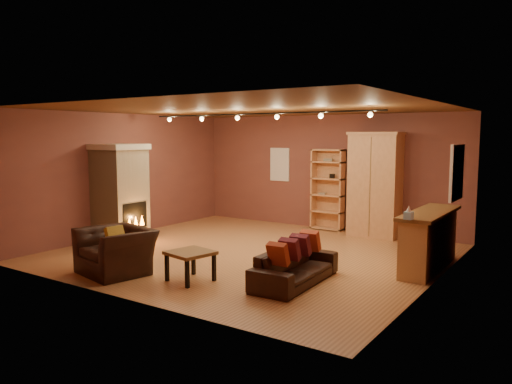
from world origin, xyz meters
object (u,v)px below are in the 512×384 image
Objects in this scene: fireplace at (120,193)px; bar_counter at (429,240)px; loveseat at (295,260)px; coffee_table at (190,256)px; armoire at (375,185)px; armchair at (116,243)px; bookcase at (329,189)px.

bar_counter is at bearing 12.34° from fireplace.
loveseat is 1.66m from coffee_table.
bar_counter is (6.24, 1.37, -0.54)m from fireplace.
armoire is 4.28m from loveseat.
armoire is 1.31× the size of loveseat.
fireplace is 5.68m from armoire.
armchair is (-4.29, -3.18, -0.01)m from bar_counter.
loveseat is 2.44× the size of coffee_table.
armchair is at bearing -102.56° from bookcase.
bookcase is at bearing 170.98° from armoire.
coffee_table is (-2.95, -2.83, -0.11)m from bar_counter.
armoire is at bearing 77.15° from coffee_table.
bookcase is 0.93× the size of bar_counter.
armoire is 3.19× the size of coffee_table.
fireplace is 2.73m from armchair.
loveseat is at bearing -126.95° from bar_counter.
loveseat is at bearing 35.02° from armchair.
coffee_table is (3.29, -1.47, -0.65)m from fireplace.
armchair is (-1.24, -5.56, -0.50)m from bookcase.
loveseat is 3.02m from armchair.
armoire is at bearing -9.02° from bookcase.
bar_counter reaches higher than armchair.
bar_counter is at bearing 48.66° from armchair.
bookcase is 1.27m from armoire.
coffee_table is at bearing -24.01° from fireplace.
bar_counter reaches higher than coffee_table.
bar_counter is 2.52m from loveseat.
bar_counter is at bearing 43.86° from coffee_table.
fireplace is 0.89× the size of armoire.
armchair is at bearing -165.26° from coffee_table.
coffee_table is (0.10, -5.21, -0.59)m from bookcase.
loveseat reaches higher than coffee_table.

